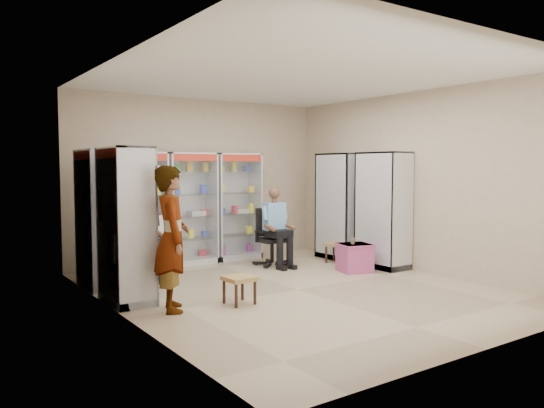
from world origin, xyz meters
TOP-DOWN VIEW (x-y plane):
  - floor at (0.00, 0.00)m, footprint 6.00×6.00m
  - room_shell at (0.00, 0.00)m, footprint 5.02×6.02m
  - cabinet_back_left at (-1.30, 2.73)m, footprint 0.90×0.50m
  - cabinet_back_mid at (-0.35, 2.73)m, footprint 0.90×0.50m
  - cabinet_back_right at (0.60, 2.73)m, footprint 0.90×0.50m
  - cabinet_right_far at (2.23, 1.60)m, footprint 0.90×0.50m
  - cabinet_right_near at (2.23, 0.50)m, footprint 0.90×0.50m
  - cabinet_left_far at (-2.23, 1.80)m, footprint 0.90×0.50m
  - cabinet_left_near at (-2.23, 0.70)m, footprint 0.90×0.50m
  - wooden_chair at (-1.55, 2.00)m, footprint 0.42×0.42m
  - seated_customer at (-1.55, 1.95)m, footprint 0.44×0.60m
  - office_chair at (0.76, 1.74)m, footprint 0.57×0.57m
  - seated_shopkeeper at (0.76, 1.69)m, footprint 0.44×0.60m
  - pink_trunk at (1.58, 0.51)m, footprint 0.60×0.58m
  - tea_glass at (1.54, 0.52)m, footprint 0.07×0.07m
  - woven_stool_a at (1.90, 1.31)m, footprint 0.46×0.46m
  - woven_stool_b at (-1.09, -0.20)m, footprint 0.37×0.37m
  - standing_man at (-1.91, -0.00)m, footprint 0.60×0.74m

SIDE VIEW (x-z plane):
  - floor at x=0.00m, z-range 0.00..0.00m
  - woven_stool_b at x=-1.09m, z-range 0.00..0.35m
  - woven_stool_a at x=1.90m, z-range 0.00..0.36m
  - pink_trunk at x=1.58m, z-range 0.00..0.47m
  - wooden_chair at x=-1.55m, z-range 0.00..0.94m
  - office_chair at x=0.76m, z-range 0.00..1.02m
  - tea_glass at x=1.54m, z-range 0.47..0.57m
  - seated_shopkeeper at x=0.76m, z-range 0.00..1.30m
  - seated_customer at x=-1.55m, z-range 0.00..1.34m
  - standing_man at x=-1.91m, z-range 0.00..1.76m
  - cabinet_back_left at x=-1.30m, z-range 0.00..2.00m
  - cabinet_back_mid at x=-0.35m, z-range 0.00..2.00m
  - cabinet_back_right at x=0.60m, z-range 0.00..2.00m
  - cabinet_right_far at x=2.23m, z-range 0.00..2.00m
  - cabinet_right_near at x=2.23m, z-range 0.00..2.00m
  - cabinet_left_far at x=-2.23m, z-range 0.00..2.00m
  - cabinet_left_near at x=-2.23m, z-range 0.00..2.00m
  - room_shell at x=0.00m, z-range 0.46..3.47m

